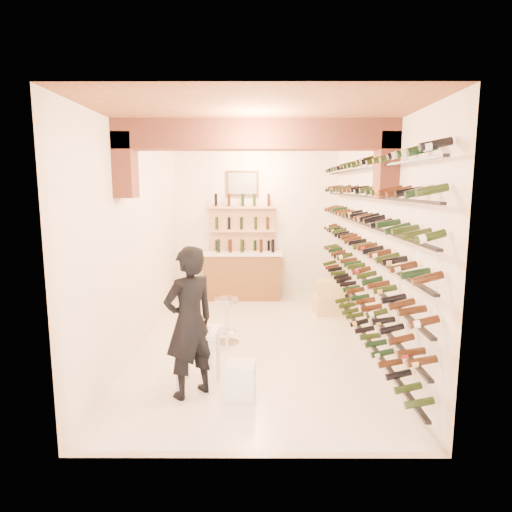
{
  "coord_description": "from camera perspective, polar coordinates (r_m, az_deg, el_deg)",
  "views": [
    {
      "loc": [
        0.02,
        -6.58,
        2.4
      ],
      "look_at": [
        0.0,
        0.3,
        1.3
      ],
      "focal_mm": 30.8,
      "sensor_mm": 36.0,
      "label": 1
    }
  ],
  "objects": [
    {
      "name": "chrome_barstool",
      "position": [
        6.76,
        -3.8,
        -7.97
      ],
      "size": [
        0.37,
        0.37,
        0.72
      ],
      "rotation": [
        0.0,
        0.0,
        -0.36
      ],
      "color": "silver",
      "rests_on": "ground"
    },
    {
      "name": "person",
      "position": [
        5.07,
        -8.63,
        -8.51
      ],
      "size": [
        0.76,
        0.73,
        1.75
      ],
      "primitive_type": "imported",
      "rotation": [
        0.0,
        0.0,
        3.85
      ],
      "color": "black",
      "rests_on": "ground"
    },
    {
      "name": "crate_upper",
      "position": [
        8.41,
        9.63,
        -4.14
      ],
      "size": [
        0.55,
        0.4,
        0.3
      ],
      "primitive_type": "cube",
      "rotation": [
        0.0,
        0.0,
        -0.09
      ],
      "color": "#E0C57B",
      "rests_on": "crate_lower"
    },
    {
      "name": "room_shell",
      "position": [
        6.32,
        -0.01,
        7.74
      ],
      "size": [
        3.52,
        6.02,
        3.21
      ],
      "color": "white",
      "rests_on": "ground"
    },
    {
      "name": "wine_rack",
      "position": [
        6.8,
        13.01,
        1.66
      ],
      "size": [
        0.32,
        5.7,
        2.56
      ],
      "color": "black",
      "rests_on": "ground"
    },
    {
      "name": "back_shelving",
      "position": [
        9.55,
        -1.76,
        1.66
      ],
      "size": [
        1.4,
        0.31,
        2.73
      ],
      "color": "tan",
      "rests_on": "ground"
    },
    {
      "name": "white_stool",
      "position": [
        5.22,
        -1.98,
        -15.78
      ],
      "size": [
        0.35,
        0.35,
        0.41
      ],
      "primitive_type": "cube",
      "rotation": [
        0.0,
        0.0,
        -0.07
      ],
      "color": "white",
      "rests_on": "ground"
    },
    {
      "name": "back_counter",
      "position": [
        9.42,
        -1.79,
        -2.36
      ],
      "size": [
        1.7,
        0.62,
        1.29
      ],
      "color": "brown",
      "rests_on": "ground"
    },
    {
      "name": "tasting_table",
      "position": [
        5.4,
        -7.54,
        -10.7
      ],
      "size": [
        0.54,
        0.54,
        0.85
      ],
      "rotation": [
        0.0,
        0.0,
        -0.12
      ],
      "color": "white",
      "rests_on": "ground"
    },
    {
      "name": "crate_lower",
      "position": [
        8.49,
        9.58,
        -6.26
      ],
      "size": [
        0.6,
        0.45,
        0.34
      ],
      "primitive_type": "cube",
      "rotation": [
        0.0,
        0.0,
        0.08
      ],
      "color": "#E0C57B",
      "rests_on": "ground"
    },
    {
      "name": "ground",
      "position": [
        7.0,
        -0.01,
        -10.96
      ],
      "size": [
        6.0,
        6.0,
        0.0
      ],
      "primitive_type": "plane",
      "color": "white",
      "rests_on": "ground"
    }
  ]
}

